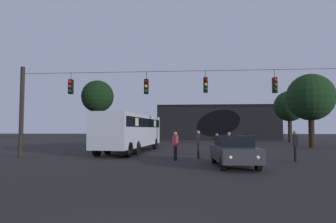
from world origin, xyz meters
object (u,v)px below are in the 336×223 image
(pedestrian_crossing_left, at_px, (295,144))
(car_near_right, at_px, (234,150))
(car_far_left, at_px, (148,138))
(pedestrian_trailing, at_px, (217,143))
(tree_behind_building, at_px, (310,98))
(pedestrian_crossing_center, at_px, (229,143))
(city_bus, at_px, (131,129))
(tree_left_silhouette, at_px, (289,106))
(pedestrian_near_bus, at_px, (175,144))
(pedestrian_crossing_right, at_px, (198,143))
(tree_right_far, at_px, (98,97))

(pedestrian_crossing_left, bearing_deg, car_near_right, -146.67)
(car_far_left, bearing_deg, car_near_right, -68.72)
(pedestrian_trailing, distance_m, tree_behind_building, 14.84)
(pedestrian_crossing_center, relative_size, tree_behind_building, 0.22)
(pedestrian_crossing_center, bearing_deg, city_bus, 154.34)
(city_bus, xyz_separation_m, pedestrian_trailing, (6.69, -2.55, -1.01))
(pedestrian_crossing_center, xyz_separation_m, tree_behind_building, (9.57, 10.84, 4.13))
(tree_left_silhouette, bearing_deg, pedestrian_trailing, -119.18)
(tree_behind_building, bearing_deg, pedestrian_crossing_left, -114.68)
(car_near_right, bearing_deg, car_far_left, 111.28)
(city_bus, xyz_separation_m, car_near_right, (7.01, -8.62, -1.07))
(pedestrian_near_bus, height_order, pedestrian_trailing, pedestrian_near_bus)
(city_bus, distance_m, pedestrian_crossing_right, 7.22)
(pedestrian_crossing_left, distance_m, tree_right_far, 33.03)
(city_bus, relative_size, tree_behind_building, 1.50)
(pedestrian_crossing_right, xyz_separation_m, tree_right_far, (-14.64, 24.23, 5.74))
(city_bus, bearing_deg, tree_right_far, 115.57)
(car_far_left, height_order, pedestrian_crossing_center, pedestrian_crossing_center)
(city_bus, height_order, pedestrian_near_bus, city_bus)
(pedestrian_near_bus, distance_m, tree_right_far, 29.33)
(pedestrian_near_bus, height_order, tree_right_far, tree_right_far)
(city_bus, relative_size, pedestrian_crossing_center, 6.74)
(pedestrian_near_bus, bearing_deg, pedestrian_trailing, 52.23)
(car_near_right, relative_size, pedestrian_near_bus, 2.60)
(pedestrian_crossing_right, height_order, pedestrian_trailing, pedestrian_crossing_right)
(pedestrian_crossing_center, xyz_separation_m, tree_right_far, (-16.71, 23.00, 5.81))
(pedestrian_crossing_right, bearing_deg, car_near_right, -66.46)
(car_far_left, bearing_deg, pedestrian_trailing, -60.76)
(pedestrian_trailing, xyz_separation_m, tree_behind_building, (10.29, 9.84, 4.20))
(pedestrian_crossing_right, bearing_deg, pedestrian_near_bus, -136.83)
(tree_right_far, bearing_deg, tree_left_silhouette, -1.49)
(pedestrian_near_bus, bearing_deg, tree_behind_building, 45.73)
(car_near_right, bearing_deg, tree_behind_building, 57.90)
(car_far_left, height_order, pedestrian_crossing_right, pedestrian_crossing_right)
(car_far_left, height_order, tree_right_far, tree_right_far)
(car_near_right, xyz_separation_m, pedestrian_crossing_right, (-1.67, 3.83, 0.21))
(city_bus, distance_m, pedestrian_crossing_left, 12.47)
(tree_left_silhouette, bearing_deg, pedestrian_crossing_left, -107.31)
(pedestrian_crossing_center, bearing_deg, pedestrian_near_bus, -143.91)
(pedestrian_trailing, relative_size, tree_right_far, 0.17)
(car_far_left, relative_size, tree_right_far, 0.47)
(car_near_right, bearing_deg, pedestrian_near_bus, 140.14)
(pedestrian_crossing_center, bearing_deg, car_near_right, -94.53)
(tree_behind_building, relative_size, tree_right_far, 0.81)
(tree_behind_building, bearing_deg, pedestrian_trailing, -136.30)
(car_near_right, height_order, pedestrian_near_bus, pedestrian_near_bus)
(car_near_right, relative_size, pedestrian_trailing, 2.88)
(city_bus, relative_size, tree_left_silhouette, 1.55)
(pedestrian_crossing_left, bearing_deg, pedestrian_near_bus, 179.77)
(pedestrian_trailing, height_order, tree_left_silhouette, tree_left_silhouette)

